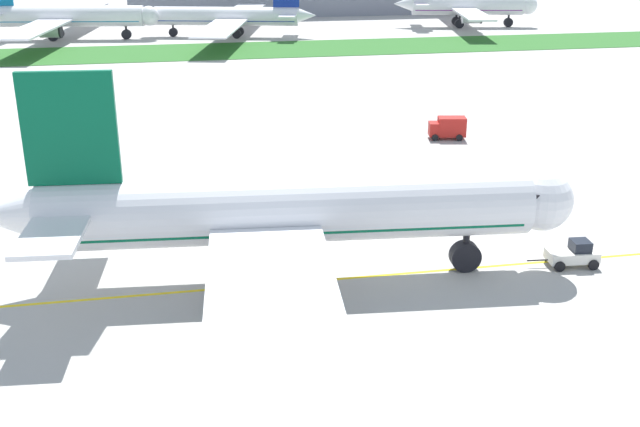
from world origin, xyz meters
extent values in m
plane|color=#ADAAA5|center=(0.00, 0.00, 0.00)|extent=(600.00, 600.00, 0.00)
cube|color=yellow|center=(0.00, 0.41, 0.00)|extent=(280.00, 0.36, 0.01)
cube|color=#2D6628|center=(0.00, 120.35, 0.05)|extent=(320.00, 24.00, 0.10)
cylinder|color=white|center=(2.36, 1.37, 6.02)|extent=(38.83, 8.55, 5.36)
cube|color=#055938|center=(2.36, 1.37, 5.09)|extent=(37.26, 7.99, 0.64)
sphere|color=white|center=(23.02, -0.36, 6.02)|extent=(5.09, 5.09, 5.09)
cone|color=white|center=(-19.23, 3.18, 6.43)|extent=(6.25, 5.03, 4.55)
cube|color=#055938|center=(-13.76, 2.72, 12.99)|extent=(6.95, 1.11, 8.57)
cube|color=white|center=(-14.08, 8.12, 6.83)|extent=(4.94, 8.89, 0.37)
cube|color=white|center=(-14.98, -2.55, 6.83)|extent=(4.94, 8.89, 0.37)
cube|color=white|center=(2.11, 21.47, 5.36)|extent=(11.33, 35.25, 0.43)
cube|color=white|center=(-1.23, -18.41, 5.36)|extent=(11.33, 35.25, 0.43)
cylinder|color=#B7BABF|center=(2.61, 13.61, 3.74)|extent=(5.32, 3.36, 2.95)
cylinder|color=black|center=(5.14, 13.39, 3.74)|extent=(0.70, 3.12, 3.09)
cylinder|color=#B7BABF|center=(0.57, -10.73, 3.74)|extent=(5.32, 3.36, 2.95)
cylinder|color=black|center=(3.11, -10.94, 3.74)|extent=(0.70, 3.12, 3.09)
cylinder|color=black|center=(16.94, 0.15, 2.31)|extent=(0.56, 0.56, 2.08)
cylinder|color=black|center=(16.94, 0.15, 1.27)|extent=(2.63, 1.35, 2.54)
cylinder|color=black|center=(-0.48, 4.43, 2.31)|extent=(0.56, 0.56, 2.08)
cylinder|color=black|center=(-0.48, 4.43, 1.27)|extent=(2.63, 1.35, 2.54)
cylinder|color=black|center=(-0.95, -1.17, 2.31)|extent=(0.56, 0.56, 2.08)
cylinder|color=black|center=(-0.95, -1.17, 1.27)|extent=(2.63, 1.35, 2.54)
cube|color=black|center=(22.22, -0.29, 6.69)|extent=(2.20, 4.16, 0.96)
sphere|color=black|center=(-12.01, 5.21, 6.51)|extent=(0.37, 0.37, 0.37)
sphere|color=black|center=(-8.77, 4.94, 6.51)|extent=(0.37, 0.37, 0.37)
sphere|color=black|center=(-5.53, 4.67, 6.51)|extent=(0.37, 0.37, 0.37)
sphere|color=black|center=(-2.28, 4.40, 6.51)|extent=(0.37, 0.37, 0.37)
sphere|color=black|center=(0.96, 4.12, 6.51)|extent=(0.37, 0.37, 0.37)
sphere|color=black|center=(4.20, 3.85, 6.51)|extent=(0.37, 0.37, 0.37)
sphere|color=black|center=(7.44, 3.58, 6.51)|extent=(0.37, 0.37, 0.37)
sphere|color=black|center=(10.68, 3.31, 6.51)|extent=(0.37, 0.37, 0.37)
sphere|color=black|center=(13.92, 3.04, 6.51)|extent=(0.37, 0.37, 0.37)
sphere|color=black|center=(17.16, 2.77, 6.51)|extent=(0.37, 0.37, 0.37)
cube|color=white|center=(26.21, -0.62, 0.90)|extent=(4.33, 2.43, 0.90)
cube|color=black|center=(26.83, -0.67, 1.80)|extent=(1.63, 1.71, 0.90)
cylinder|color=black|center=(23.23, -0.37, 0.60)|extent=(1.80, 0.27, 0.12)
cylinder|color=black|center=(24.66, -1.54, 0.45)|extent=(0.93, 0.42, 0.90)
cylinder|color=black|center=(24.84, 0.54, 0.45)|extent=(0.93, 0.42, 0.90)
cylinder|color=black|center=(27.57, -1.79, 0.45)|extent=(0.93, 0.42, 0.90)
cylinder|color=black|center=(27.75, 0.30, 0.45)|extent=(0.93, 0.42, 0.90)
cylinder|color=black|center=(1.18, -0.15, 0.41)|extent=(0.12, 0.12, 0.82)
cylinder|color=orange|center=(1.11, -0.02, 1.08)|extent=(0.10, 0.10, 0.52)
cylinder|color=black|center=(1.27, -0.32, 0.41)|extent=(0.12, 0.12, 0.82)
cylinder|color=orange|center=(1.34, -0.44, 1.08)|extent=(0.10, 0.10, 0.52)
cube|color=orange|center=(1.23, -0.23, 1.10)|extent=(0.41, 0.49, 0.58)
sphere|color=tan|center=(1.23, -0.23, 1.52)|extent=(0.22, 0.22, 0.22)
cylinder|color=black|center=(7.77, 9.25, 0.42)|extent=(0.12, 0.12, 0.84)
cylinder|color=orange|center=(7.69, 9.13, 1.11)|extent=(0.10, 0.10, 0.53)
cylinder|color=black|center=(7.88, 9.42, 0.42)|extent=(0.12, 0.12, 0.84)
cylinder|color=orange|center=(7.96, 9.54, 1.11)|extent=(0.10, 0.10, 0.53)
cube|color=orange|center=(7.82, 9.33, 1.14)|extent=(0.45, 0.50, 0.59)
sphere|color=#8C6647|center=(7.82, 9.33, 1.56)|extent=(0.23, 0.23, 0.23)
cube|color=#B21E19|center=(30.05, 39.91, 1.70)|extent=(3.96, 2.78, 2.51)
cube|color=#B21E19|center=(27.77, 40.34, 1.36)|extent=(1.76, 2.29, 1.81)
cube|color=#263347|center=(27.13, 40.46, 1.72)|extent=(0.41, 1.79, 0.80)
cylinder|color=black|center=(27.58, 39.28, 0.45)|extent=(0.94, 0.46, 0.90)
cylinder|color=black|center=(27.97, 41.39, 0.45)|extent=(0.94, 0.46, 0.90)
cylinder|color=black|center=(30.74, 38.69, 0.45)|extent=(0.94, 0.46, 0.90)
cylinder|color=black|center=(31.14, 40.80, 0.45)|extent=(0.94, 0.46, 0.90)
cylinder|color=white|center=(-31.06, 145.48, 5.63)|extent=(37.70, 10.53, 5.01)
cube|color=#0C6B9E|center=(-31.06, 145.48, 4.76)|extent=(36.16, 9.91, 0.60)
sphere|color=white|center=(-11.23, 142.49, 5.63)|extent=(4.76, 4.76, 4.76)
cube|color=white|center=(-46.57, 152.89, 6.39)|extent=(5.26, 8.54, 0.35)
cube|color=white|center=(-30.03, 164.86, 5.01)|extent=(13.15, 34.48, 0.40)
cube|color=white|center=(-35.79, 126.66, 5.01)|extent=(13.15, 34.48, 0.40)
cylinder|color=#B7BABF|center=(-30.05, 157.21, 3.49)|extent=(5.12, 3.43, 2.75)
cylinder|color=black|center=(-27.70, 156.86, 3.49)|extent=(0.84, 2.92, 2.89)
cylinder|color=#B7BABF|center=(-33.56, 133.97, 3.49)|extent=(5.12, 3.43, 2.75)
cylinder|color=black|center=(-31.20, 133.62, 3.49)|extent=(0.84, 2.92, 2.89)
cylinder|color=black|center=(-17.02, 143.36, 2.16)|extent=(0.52, 0.52, 1.94)
cylinder|color=black|center=(-17.02, 143.36, 1.19)|extent=(2.51, 1.41, 2.38)
cylinder|color=black|center=(-33.63, 148.53, 2.16)|extent=(0.52, 0.52, 1.94)
cylinder|color=black|center=(-33.63, 148.53, 1.19)|extent=(2.51, 1.41, 2.38)
cylinder|color=black|center=(-34.41, 143.33, 2.16)|extent=(0.52, 0.52, 1.94)
cylinder|color=black|center=(-34.41, 143.33, 1.19)|extent=(2.51, 1.41, 2.38)
cylinder|color=white|center=(7.65, 142.69, 5.12)|extent=(35.99, 12.91, 4.56)
cube|color=navy|center=(7.65, 142.69, 4.33)|extent=(34.51, 12.22, 0.55)
sphere|color=white|center=(-11.02, 147.23, 5.12)|extent=(4.33, 4.33, 4.33)
cone|color=white|center=(27.10, 137.96, 5.47)|extent=(5.78, 4.95, 3.87)
cube|color=white|center=(21.94, 134.53, 5.81)|extent=(5.56, 8.02, 0.32)
cube|color=white|center=(24.09, 143.38, 5.81)|extent=(5.56, 8.02, 0.32)
cube|color=white|center=(5.04, 124.34, 4.56)|extent=(15.32, 33.29, 0.36)
cube|color=white|center=(13.76, 160.19, 4.56)|extent=(15.32, 33.29, 0.36)
cylinder|color=#B7BABF|center=(5.71, 131.66, 3.18)|extent=(4.80, 3.46, 2.51)
cylinder|color=black|center=(3.61, 132.17, 3.18)|extent=(0.99, 2.65, 2.63)
cylinder|color=#B7BABF|center=(10.99, 153.37, 3.18)|extent=(4.80, 3.46, 2.51)
cylinder|color=black|center=(8.89, 153.89, 3.18)|extent=(0.99, 2.65, 2.63)
cylinder|color=black|center=(-5.62, 145.91, 1.96)|extent=(0.48, 0.48, 1.77)
cylinder|color=black|center=(-5.62, 145.91, 1.08)|extent=(2.33, 1.46, 2.16)
cylinder|color=black|center=(9.88, 139.69, 1.96)|extent=(0.48, 0.48, 1.77)
cylinder|color=black|center=(9.88, 139.69, 1.08)|extent=(2.33, 1.46, 2.16)
cylinder|color=black|center=(11.01, 144.33, 1.96)|extent=(0.48, 0.48, 1.77)
cylinder|color=black|center=(11.01, 144.33, 1.08)|extent=(2.33, 1.46, 2.16)
cylinder|color=white|center=(74.01, 150.17, 5.82)|extent=(30.70, 10.76, 5.17)
cube|color=#661472|center=(74.01, 150.17, 4.91)|extent=(29.43, 10.12, 0.62)
sphere|color=white|center=(90.27, 147.06, 5.82)|extent=(4.91, 4.91, 4.91)
cone|color=white|center=(56.86, 153.44, 6.21)|extent=(6.41, 5.39, 4.40)
cube|color=white|center=(61.90, 157.75, 6.60)|extent=(4.82, 8.75, 0.36)
cube|color=white|center=(59.96, 147.59, 6.60)|extent=(4.82, 8.75, 0.36)
cube|color=white|center=(75.56, 166.37, 5.17)|extent=(11.65, 28.00, 0.41)
cube|color=white|center=(69.48, 134.54, 5.17)|extent=(11.65, 28.00, 0.41)
cylinder|color=#B7BABF|center=(75.31, 160.18, 3.61)|extent=(5.36, 3.72, 2.85)
cylinder|color=black|center=(77.72, 159.72, 3.61)|extent=(0.98, 3.01, 2.99)
cylinder|color=#B7BABF|center=(71.53, 140.38, 3.61)|extent=(5.36, 3.72, 2.85)
cylinder|color=black|center=(73.94, 139.92, 3.61)|extent=(0.98, 3.01, 2.99)
cylinder|color=black|center=(85.31, 148.01, 2.23)|extent=(0.54, 0.54, 2.00)
cylinder|color=black|center=(85.31, 148.01, 1.23)|extent=(2.62, 1.55, 2.46)
cylinder|color=black|center=(72.14, 153.29, 2.23)|extent=(0.54, 0.54, 2.00)
cylinder|color=black|center=(72.14, 153.29, 1.23)|extent=(2.62, 1.55, 2.46)
cylinder|color=black|center=(71.12, 147.96, 2.23)|extent=(0.54, 0.54, 2.00)
cylinder|color=black|center=(71.12, 147.96, 1.23)|extent=(2.62, 1.55, 2.46)
camera|label=1|loc=(-5.78, -55.13, 27.39)|focal=43.18mm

